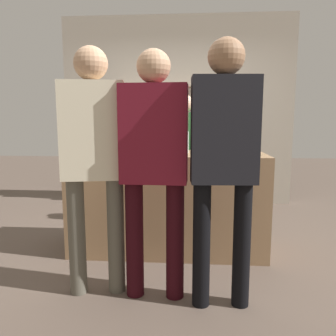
{
  "coord_description": "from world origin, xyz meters",
  "views": [
    {
      "loc": [
        0.23,
        -3.13,
        1.29
      ],
      "look_at": [
        0.0,
        0.0,
        0.82
      ],
      "focal_mm": 35.0,
      "sensor_mm": 36.0,
      "label": 1
    }
  ],
  "objects_px": {
    "counter_bottle_2": "(131,140)",
    "customer_left": "(94,152)",
    "wine_glass": "(132,141)",
    "counter_bottle_1": "(184,139)",
    "ice_bucket": "(107,140)",
    "customer_center": "(154,157)",
    "cork_jar": "(145,146)",
    "customer_right": "(224,153)",
    "server_behind_counter": "(184,151)",
    "counter_bottle_0": "(254,142)",
    "counter_bottle_3": "(176,141)"
  },
  "relations": [
    {
      "from": "counter_bottle_2",
      "to": "customer_right",
      "type": "bearing_deg",
      "value": -49.05
    },
    {
      "from": "customer_right",
      "to": "counter_bottle_0",
      "type": "bearing_deg",
      "value": -25.88
    },
    {
      "from": "counter_bottle_0",
      "to": "counter_bottle_3",
      "type": "height_order",
      "value": "counter_bottle_0"
    },
    {
      "from": "counter_bottle_3",
      "to": "customer_center",
      "type": "xyz_separation_m",
      "value": [
        -0.11,
        -0.83,
        -0.05
      ]
    },
    {
      "from": "counter_bottle_3",
      "to": "customer_left",
      "type": "bearing_deg",
      "value": -124.11
    },
    {
      "from": "wine_glass",
      "to": "ice_bucket",
      "type": "relative_size",
      "value": 0.59
    },
    {
      "from": "server_behind_counter",
      "to": "customer_center",
      "type": "relative_size",
      "value": 0.9
    },
    {
      "from": "counter_bottle_1",
      "to": "counter_bottle_0",
      "type": "bearing_deg",
      "value": -14.7
    },
    {
      "from": "cork_jar",
      "to": "server_behind_counter",
      "type": "xyz_separation_m",
      "value": [
        0.36,
        0.69,
        -0.11
      ]
    },
    {
      "from": "ice_bucket",
      "to": "customer_center",
      "type": "distance_m",
      "value": 1.08
    },
    {
      "from": "server_behind_counter",
      "to": "customer_center",
      "type": "distance_m",
      "value": 1.64
    },
    {
      "from": "counter_bottle_2",
      "to": "customer_center",
      "type": "distance_m",
      "value": 0.88
    },
    {
      "from": "ice_bucket",
      "to": "customer_left",
      "type": "xyz_separation_m",
      "value": [
        0.13,
        -0.89,
        -0.03
      ]
    },
    {
      "from": "counter_bottle_2",
      "to": "customer_left",
      "type": "bearing_deg",
      "value": -98.34
    },
    {
      "from": "wine_glass",
      "to": "customer_center",
      "type": "distance_m",
      "value": 1.12
    },
    {
      "from": "wine_glass",
      "to": "server_behind_counter",
      "type": "relative_size",
      "value": 0.09
    },
    {
      "from": "counter_bottle_2",
      "to": "customer_center",
      "type": "xyz_separation_m",
      "value": [
        0.32,
        -0.82,
        -0.07
      ]
    },
    {
      "from": "server_behind_counter",
      "to": "customer_left",
      "type": "bearing_deg",
      "value": -24.11
    },
    {
      "from": "counter_bottle_2",
      "to": "cork_jar",
      "type": "relative_size",
      "value": 2.8
    },
    {
      "from": "counter_bottle_1",
      "to": "customer_right",
      "type": "relative_size",
      "value": 0.19
    },
    {
      "from": "wine_glass",
      "to": "customer_left",
      "type": "distance_m",
      "value": 1.04
    },
    {
      "from": "wine_glass",
      "to": "counter_bottle_2",
      "type": "bearing_deg",
      "value": -82.17
    },
    {
      "from": "counter_bottle_0",
      "to": "counter_bottle_1",
      "type": "distance_m",
      "value": 0.65
    },
    {
      "from": "customer_center",
      "to": "wine_glass",
      "type": "bearing_deg",
      "value": 19.9
    },
    {
      "from": "counter_bottle_2",
      "to": "customer_left",
      "type": "height_order",
      "value": "customer_left"
    },
    {
      "from": "server_behind_counter",
      "to": "ice_bucket",
      "type": "bearing_deg",
      "value": -49.5
    },
    {
      "from": "counter_bottle_2",
      "to": "customer_right",
      "type": "relative_size",
      "value": 0.19
    },
    {
      "from": "counter_bottle_2",
      "to": "server_behind_counter",
      "type": "xyz_separation_m",
      "value": [
        0.48,
        0.81,
        -0.18
      ]
    },
    {
      "from": "counter_bottle_0",
      "to": "cork_jar",
      "type": "xyz_separation_m",
      "value": [
        -1.01,
        0.17,
        -0.06
      ]
    },
    {
      "from": "counter_bottle_0",
      "to": "customer_center",
      "type": "relative_size",
      "value": 0.19
    },
    {
      "from": "server_behind_counter",
      "to": "cork_jar",
      "type": "bearing_deg",
      "value": -31.27
    },
    {
      "from": "customer_left",
      "to": "server_behind_counter",
      "type": "distance_m",
      "value": 1.72
    },
    {
      "from": "counter_bottle_1",
      "to": "ice_bucket",
      "type": "relative_size",
      "value": 1.41
    },
    {
      "from": "cork_jar",
      "to": "wine_glass",
      "type": "bearing_deg",
      "value": 141.82
    },
    {
      "from": "cork_jar",
      "to": "customer_right",
      "type": "height_order",
      "value": "customer_right"
    },
    {
      "from": "customer_center",
      "to": "ice_bucket",
      "type": "bearing_deg",
      "value": 33.33
    },
    {
      "from": "counter_bottle_1",
      "to": "customer_left",
      "type": "bearing_deg",
      "value": -124.38
    },
    {
      "from": "ice_bucket",
      "to": "wine_glass",
      "type": "bearing_deg",
      "value": 33.87
    },
    {
      "from": "wine_glass",
      "to": "customer_right",
      "type": "relative_size",
      "value": 0.08
    },
    {
      "from": "counter_bottle_2",
      "to": "customer_left",
      "type": "relative_size",
      "value": 0.19
    },
    {
      "from": "wine_glass",
      "to": "customer_left",
      "type": "xyz_separation_m",
      "value": [
        -0.08,
        -1.04,
        -0.01
      ]
    },
    {
      "from": "counter_bottle_2",
      "to": "wine_glass",
      "type": "distance_m",
      "value": 0.25
    },
    {
      "from": "counter_bottle_1",
      "to": "cork_jar",
      "type": "distance_m",
      "value": 0.39
    },
    {
      "from": "ice_bucket",
      "to": "customer_left",
      "type": "bearing_deg",
      "value": -81.52
    },
    {
      "from": "ice_bucket",
      "to": "counter_bottle_2",
      "type": "bearing_deg",
      "value": -21.22
    },
    {
      "from": "counter_bottle_2",
      "to": "cork_jar",
      "type": "bearing_deg",
      "value": 44.0
    },
    {
      "from": "counter_bottle_1",
      "to": "customer_center",
      "type": "height_order",
      "value": "customer_center"
    },
    {
      "from": "counter_bottle_3",
      "to": "wine_glass",
      "type": "height_order",
      "value": "counter_bottle_3"
    },
    {
      "from": "counter_bottle_2",
      "to": "customer_right",
      "type": "height_order",
      "value": "customer_right"
    },
    {
      "from": "wine_glass",
      "to": "cork_jar",
      "type": "distance_m",
      "value": 0.2
    }
  ]
}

